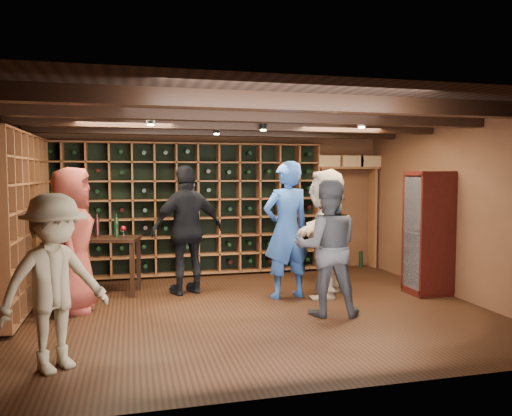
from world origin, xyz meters
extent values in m
plane|color=black|center=(0.00, 0.00, 0.00)|extent=(6.00, 6.00, 0.00)
plane|color=#58331E|center=(0.00, 2.50, 1.25)|extent=(6.00, 0.00, 6.00)
plane|color=#58331E|center=(0.00, -2.50, 1.25)|extent=(6.00, 0.00, 6.00)
plane|color=#58331E|center=(3.00, 0.00, 1.25)|extent=(0.00, 5.00, 5.00)
plane|color=black|center=(0.00, 0.00, 2.50)|extent=(6.00, 6.00, 0.00)
cube|color=black|center=(0.00, -1.60, 2.42)|extent=(5.90, 0.18, 0.16)
cube|color=black|center=(0.00, -0.50, 2.42)|extent=(5.90, 0.18, 0.16)
cube|color=black|center=(0.00, 0.60, 2.42)|extent=(5.90, 0.18, 0.16)
cube|color=black|center=(0.00, 1.70, 2.42)|extent=(5.90, 0.18, 0.16)
cylinder|color=black|center=(-1.20, 0.00, 2.39)|extent=(0.10, 0.10, 0.10)
cylinder|color=black|center=(0.30, 0.40, 2.39)|extent=(0.10, 0.10, 0.10)
cylinder|color=black|center=(1.40, -0.30, 2.39)|extent=(0.10, 0.10, 0.10)
cylinder|color=black|center=(-0.20, 1.20, 2.39)|extent=(0.10, 0.10, 0.10)
cube|color=brown|center=(-0.52, 2.33, 1.15)|extent=(4.65, 0.30, 2.20)
cube|color=black|center=(-0.52, 2.33, 1.15)|extent=(4.56, 0.02, 2.16)
cube|color=brown|center=(-2.83, 0.82, 1.15)|extent=(0.30, 2.65, 2.20)
cube|color=black|center=(-2.83, 0.82, 1.15)|extent=(0.29, 0.02, 2.16)
cube|color=brown|center=(2.40, 2.32, 1.85)|extent=(1.15, 0.32, 0.04)
cube|color=brown|center=(2.92, 2.32, 0.93)|extent=(0.05, 0.28, 1.85)
cube|color=brown|center=(1.88, 2.32, 0.93)|extent=(0.05, 0.28, 1.85)
cube|color=tan|center=(2.00, 2.32, 1.97)|extent=(0.40, 0.30, 0.20)
cube|color=tan|center=(2.45, 2.32, 1.97)|extent=(0.40, 0.30, 0.20)
cube|color=tan|center=(2.80, 2.32, 1.97)|extent=(0.40, 0.30, 0.20)
cube|color=black|center=(2.72, 0.20, 0.05)|extent=(0.55, 0.50, 0.10)
cube|color=black|center=(2.72, 0.20, 0.90)|extent=(0.55, 0.50, 1.70)
cube|color=white|center=(2.46, 0.20, 0.90)|extent=(0.01, 0.46, 1.60)
cube|color=black|center=(2.72, 0.20, 0.90)|extent=(0.50, 0.44, 0.02)
sphere|color=#59260C|center=(2.70, 0.20, 1.00)|extent=(0.18, 0.18, 0.18)
imported|color=navy|center=(0.67, 0.50, 0.96)|extent=(0.77, 0.57, 1.92)
imported|color=black|center=(0.89, -0.44, 0.84)|extent=(0.95, 0.82, 1.67)
imported|color=maroon|center=(-2.17, 0.44, 0.92)|extent=(0.61, 0.92, 1.83)
imported|color=black|center=(-0.66, 1.06, 0.94)|extent=(1.18, 0.78, 1.87)
imported|color=#807258|center=(-2.11, -1.49, 0.79)|extent=(1.17, 1.07, 1.58)
imported|color=tan|center=(1.25, 0.46, 0.91)|extent=(1.32, 1.72, 1.82)
cube|color=black|center=(-1.89, 1.33, 0.81)|extent=(1.19, 0.77, 0.05)
cube|color=black|center=(-2.43, 1.21, 0.39)|extent=(0.07, 0.07, 0.79)
cube|color=black|center=(-1.45, 1.00, 0.39)|extent=(0.07, 0.07, 0.79)
cube|color=black|center=(-2.34, 1.66, 0.39)|extent=(0.07, 0.07, 0.79)
cube|color=black|center=(-1.35, 1.44, 0.39)|extent=(0.07, 0.07, 0.79)
cylinder|color=black|center=(-2.15, 1.43, 0.97)|extent=(0.07, 0.07, 0.28)
cylinder|color=black|center=(-1.93, 1.38, 0.97)|extent=(0.07, 0.07, 0.28)
cylinder|color=black|center=(-1.66, 1.32, 0.97)|extent=(0.07, 0.07, 0.28)
camera|label=1|loc=(-1.43, -6.14, 1.75)|focal=35.00mm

